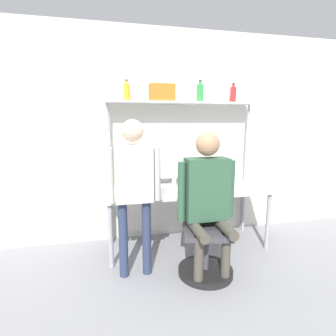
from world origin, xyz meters
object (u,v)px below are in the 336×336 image
person_seated (208,192)px  bottle_amber (127,92)px  bottle_red (233,94)px  storage_box (162,93)px  person_standing (134,180)px  monitor (174,165)px  laptop (193,185)px  bottle_green (200,93)px  office_chair (206,245)px  cell_phone (218,190)px

person_seated → bottle_amber: bearing=127.0°
bottle_red → storage_box: (-0.94, -0.00, -0.00)m
bottle_amber → storage_box: 0.43m
person_standing → bottle_amber: bearing=89.3°
monitor → laptop: monitor is taller
laptop → person_seated: (-0.03, -0.55, 0.06)m
person_seated → person_standing: size_ratio=0.93×
laptop → bottle_green: bottle_green is taller
office_chair → person_standing: person_standing is taller
bottle_green → storage_box: (-0.49, 0.00, -0.01)m
person_standing → person_seated: bearing=-12.1°
person_standing → bottle_red: bottle_red is taller
laptop → bottle_green: size_ratio=1.29×
office_chair → bottle_amber: bearing=128.7°
laptop → person_standing: size_ratio=0.22×
cell_phone → storage_box: size_ratio=0.50×
cell_phone → person_seated: 0.59m
bottle_red → storage_box: size_ratio=0.81×
bottle_green → bottle_amber: bottle_green is taller
laptop → cell_phone: size_ratio=2.27×
monitor → storage_box: 0.91m
cell_phone → office_chair: office_chair is taller
person_seated → bottle_green: (0.22, 0.92, 1.04)m
person_seated → bottle_green: 1.40m
monitor → office_chair: (0.12, -0.85, -0.70)m
bottle_green → bottle_amber: bearing=180.0°
monitor → bottle_red: size_ratio=2.12×
cell_phone → bottle_red: size_ratio=0.61×
monitor → cell_phone: monitor is taller
monitor → laptop: 0.42m
bottle_green → bottle_amber: (-0.92, 0.00, -0.01)m
bottle_amber → monitor: bearing=-2.5°
office_chair → storage_box: storage_box is taller
cell_phone → monitor: bearing=136.4°
bottle_green → bottle_red: size_ratio=1.08×
person_standing → bottle_green: bottle_green is taller
bottle_green → person_standing: bearing=-140.3°
cell_phone → person_seated: size_ratio=0.10×
person_standing → bottle_amber: 1.19m
monitor → bottle_red: 1.20m
person_standing → laptop: bearing=28.7°
office_chair → bottle_green: bottle_green is taller
laptop → bottle_amber: size_ratio=1.41×
laptop → person_seated: 0.56m
monitor → office_chair: bearing=-81.7°
monitor → cell_phone: size_ratio=3.45×
office_chair → storage_box: size_ratio=3.14×
person_seated → office_chair: bearing=77.3°
person_seated → bottle_amber: bottle_amber is taller
laptop → bottle_red: 1.32m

